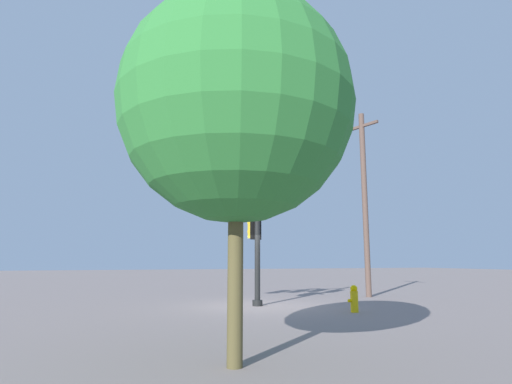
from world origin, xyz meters
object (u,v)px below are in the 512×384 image
utility_pole (365,199)px  fire_hydrant (354,299)px  signal_pole_assembly (229,188)px  tree_near (237,107)px

utility_pole → fire_hydrant: bearing=51.2°
signal_pole_assembly → tree_near: 8.18m
signal_pole_assembly → tree_near: bearing=75.1°
utility_pole → fire_hydrant: utility_pole is taller
utility_pole → tree_near: size_ratio=1.39×
utility_pole → fire_hydrant: (3.61, 4.50, -3.97)m
signal_pole_assembly → fire_hydrant: bearing=140.9°
signal_pole_assembly → utility_pole: 7.17m
tree_near → signal_pole_assembly: bearing=-104.9°
signal_pole_assembly → utility_pole: utility_pole is taller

